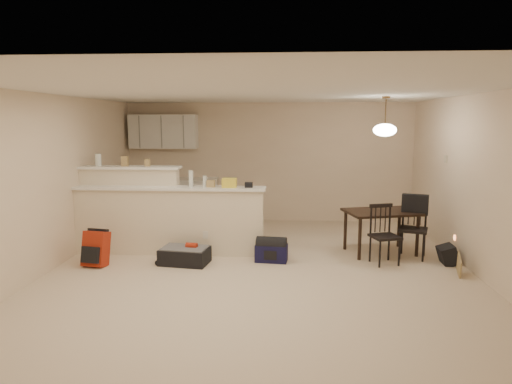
# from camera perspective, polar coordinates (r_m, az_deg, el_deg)

# --- Properties ---
(room) EXTENTS (7.00, 7.02, 2.50)m
(room) POSITION_cam_1_polar(r_m,az_deg,el_deg) (6.21, 0.52, 0.82)
(room) COLOR beige
(room) RESTS_ON ground
(breakfast_bar) EXTENTS (3.08, 0.58, 1.39)m
(breakfast_bar) POSITION_cam_1_polar(r_m,az_deg,el_deg) (7.57, -12.50, -2.85)
(breakfast_bar) COLOR beige
(breakfast_bar) RESTS_ON ground
(upper_cabinets) EXTENTS (1.40, 0.34, 0.70)m
(upper_cabinets) POSITION_cam_1_polar(r_m,az_deg,el_deg) (9.80, -11.48, 7.41)
(upper_cabinets) COLOR white
(upper_cabinets) RESTS_ON room
(kitchen_counter) EXTENTS (1.80, 0.60, 0.90)m
(kitchen_counter) POSITION_cam_1_polar(r_m,az_deg,el_deg) (9.76, -10.28, -1.12)
(kitchen_counter) COLOR white
(kitchen_counter) RESTS_ON ground
(thermostat) EXTENTS (0.02, 0.12, 0.12)m
(thermostat) POSITION_cam_1_polar(r_m,az_deg,el_deg) (8.16, 22.62, 3.84)
(thermostat) COLOR beige
(thermostat) RESTS_ON room
(jar) EXTENTS (0.10, 0.10, 0.20)m
(jar) POSITION_cam_1_polar(r_m,az_deg,el_deg) (7.90, -19.12, 3.81)
(jar) COLOR silver
(jar) RESTS_ON breakfast_bar
(cereal_box) EXTENTS (0.10, 0.07, 0.16)m
(cereal_box) POSITION_cam_1_polar(r_m,az_deg,el_deg) (7.74, -16.08, 3.71)
(cereal_box) COLOR tan
(cereal_box) RESTS_ON breakfast_bar
(small_box) EXTENTS (0.08, 0.06, 0.12)m
(small_box) POSITION_cam_1_polar(r_m,az_deg,el_deg) (7.62, -13.42, 3.59)
(small_box) COLOR tan
(small_box) RESTS_ON breakfast_bar
(bottle_a) EXTENTS (0.07, 0.07, 0.26)m
(bottle_a) POSITION_cam_1_polar(r_m,az_deg,el_deg) (7.25, -8.14, 1.65)
(bottle_a) COLOR silver
(bottle_a) RESTS_ON breakfast_bar
(bottle_b) EXTENTS (0.06, 0.06, 0.18)m
(bottle_b) POSITION_cam_1_polar(r_m,az_deg,el_deg) (7.21, -6.43, 1.33)
(bottle_b) COLOR silver
(bottle_b) RESTS_ON breakfast_bar
(bag_lump) EXTENTS (0.22, 0.18, 0.14)m
(bag_lump) POSITION_cam_1_polar(r_m,az_deg,el_deg) (7.16, -3.35, 1.15)
(bag_lump) COLOR tan
(bag_lump) RESTS_ON breakfast_bar
(pouch) EXTENTS (0.12, 0.10, 0.08)m
(pouch) POSITION_cam_1_polar(r_m,az_deg,el_deg) (7.13, -0.91, 0.89)
(pouch) COLOR tan
(pouch) RESTS_ON breakfast_bar
(extra_item_x) EXTENTS (0.12, 0.10, 0.11)m
(extra_item_x) POSITION_cam_1_polar(r_m,az_deg,el_deg) (7.20, -5.68, 1.04)
(extra_item_x) COLOR tan
(extra_item_x) RESTS_ON breakfast_bar
(dining_table) EXTENTS (1.26, 0.99, 0.69)m
(dining_table) POSITION_cam_1_polar(r_m,az_deg,el_deg) (7.60, 15.37, -2.91)
(dining_table) COLOR black
(dining_table) RESTS_ON ground
(pendant_lamp) EXTENTS (0.36, 0.36, 0.62)m
(pendant_lamp) POSITION_cam_1_polar(r_m,az_deg,el_deg) (7.45, 15.80, 7.54)
(pendant_lamp) COLOR brown
(pendant_lamp) RESTS_ON room
(dining_chair_near) EXTENTS (0.48, 0.47, 0.89)m
(dining_chair_near) POSITION_cam_1_polar(r_m,az_deg,el_deg) (7.07, 15.84, -5.19)
(dining_chair_near) COLOR black
(dining_chair_near) RESTS_ON ground
(dining_chair_far) EXTENTS (0.53, 0.51, 0.96)m
(dining_chair_far) POSITION_cam_1_polar(r_m,az_deg,el_deg) (7.51, 19.05, -4.24)
(dining_chair_far) COLOR black
(dining_chair_far) RESTS_ON ground
(suitcase) EXTENTS (0.76, 0.55, 0.24)m
(suitcase) POSITION_cam_1_polar(r_m,az_deg,el_deg) (6.98, -8.89, -7.89)
(suitcase) COLOR black
(suitcase) RESTS_ON ground
(red_backpack) EXTENTS (0.38, 0.27, 0.51)m
(red_backpack) POSITION_cam_1_polar(r_m,az_deg,el_deg) (7.18, -19.38, -6.69)
(red_backpack) COLOR #AC2813
(red_backpack) RESTS_ON ground
(navy_duffel) EXTENTS (0.50, 0.31, 0.26)m
(navy_duffel) POSITION_cam_1_polar(r_m,az_deg,el_deg) (7.01, 1.94, -7.62)
(navy_duffel) COLOR #121238
(navy_duffel) RESTS_ON ground
(black_daypack) EXTENTS (0.23, 0.32, 0.27)m
(black_daypack) POSITION_cam_1_polar(r_m,az_deg,el_deg) (7.45, 22.84, -7.27)
(black_daypack) COLOR black
(black_daypack) RESTS_ON ground
(cardboard_sheet) EXTENTS (0.10, 0.35, 0.27)m
(cardboard_sheet) POSITION_cam_1_polar(r_m,az_deg,el_deg) (6.99, 24.06, -8.40)
(cardboard_sheet) COLOR tan
(cardboard_sheet) RESTS_ON ground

